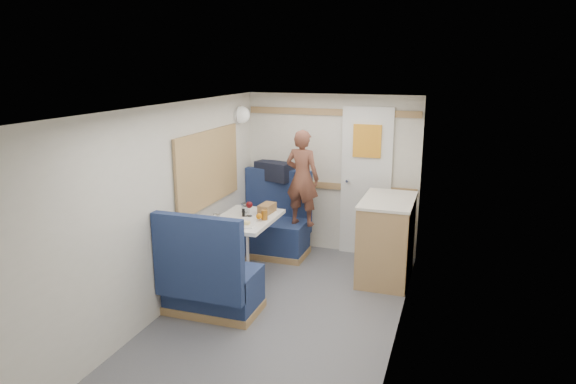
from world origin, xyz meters
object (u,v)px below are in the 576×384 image
(bench_far, at_px, (273,231))
(tumbler_right, at_px, (245,211))
(tumbler_mid, at_px, (244,208))
(dinette_table, at_px, (245,231))
(tray, at_px, (244,223))
(beer_glass, at_px, (264,215))
(dome_light, at_px, (242,115))
(cheese_block, at_px, (245,223))
(bread_loaf, at_px, (267,208))
(galley_counter, at_px, (386,238))
(tumbler_left, at_px, (216,219))
(duffel_bag, at_px, (274,171))
(bench_near, at_px, (210,285))
(wine_glass, at_px, (249,205))
(orange_fruit, at_px, (259,216))
(person, at_px, (302,178))
(pepper_grinder, at_px, (244,213))

(bench_far, bearing_deg, tumbler_right, -92.05)
(tumbler_mid, height_order, tumbler_right, tumbler_right)
(dinette_table, bearing_deg, tray, -71.46)
(tray, distance_m, beer_glass, 0.26)
(dinette_table, height_order, dome_light, dome_light)
(tumbler_mid, xyz_separation_m, beer_glass, (0.32, -0.19, 0.00))
(cheese_block, distance_m, bread_loaf, 0.53)
(bread_loaf, bearing_deg, bench_far, 104.44)
(dome_light, relative_size, galley_counter, 0.22)
(tumbler_left, bearing_deg, dinette_table, 55.45)
(cheese_block, xyz_separation_m, bread_loaf, (0.04, 0.53, 0.02))
(duffel_bag, bearing_deg, bench_near, -69.98)
(tray, bearing_deg, cheese_block, -52.65)
(tray, distance_m, wine_glass, 0.30)
(galley_counter, height_order, tumbler_right, galley_counter)
(dinette_table, height_order, bench_far, bench_far)
(dome_light, height_order, tumbler_right, dome_light)
(bench_near, relative_size, tumbler_left, 10.02)
(cheese_block, bearing_deg, bench_far, 95.85)
(tray, bearing_deg, bench_far, 93.65)
(bench_near, relative_size, tumbler_mid, 10.12)
(tumbler_left, bearing_deg, tray, 18.27)
(orange_fruit, bearing_deg, person, 75.28)
(bread_loaf, bearing_deg, beer_glass, -74.91)
(tumbler_left, height_order, tumbler_right, tumbler_right)
(person, relative_size, tumbler_right, 10.42)
(cheese_block, relative_size, bread_loaf, 0.37)
(person, bearing_deg, cheese_block, 82.97)
(tumbler_mid, height_order, pepper_grinder, tumbler_mid)
(dinette_table, relative_size, bread_loaf, 3.77)
(tumbler_left, xyz_separation_m, tumbler_right, (0.17, 0.36, 0.00))
(cheese_block, bearing_deg, tumbler_left, -175.24)
(tumbler_right, relative_size, bread_loaf, 0.46)
(galley_counter, distance_m, duffel_bag, 1.73)
(wine_glass, bearing_deg, beer_glass, -18.17)
(person, xyz_separation_m, tray, (-0.34, -0.99, -0.30))
(tray, relative_size, pepper_grinder, 3.71)
(galley_counter, bearing_deg, dome_light, 170.82)
(galley_counter, height_order, tumbler_mid, galley_counter)
(bench_near, xyz_separation_m, galley_counter, (1.47, 1.41, 0.17))
(bench_near, relative_size, orange_fruit, 15.84)
(bench_far, relative_size, pepper_grinder, 11.78)
(bench_near, distance_m, tumbler_mid, 1.17)
(bench_far, bearing_deg, pepper_grinder, -92.57)
(dinette_table, xyz_separation_m, bench_far, (-0.00, 0.86, -0.27))
(orange_fruit, relative_size, tumbler_right, 0.60)
(orange_fruit, height_order, bread_loaf, bread_loaf)
(pepper_grinder, bearing_deg, tumbler_left, -116.19)
(dome_light, relative_size, beer_glass, 1.87)
(tumbler_mid, bearing_deg, orange_fruit, -41.38)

